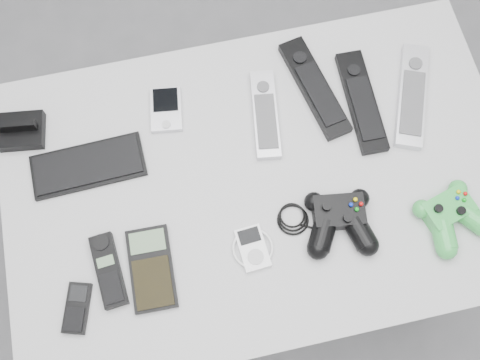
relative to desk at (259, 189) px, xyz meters
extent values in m
plane|color=slate|center=(-0.05, 0.09, -0.66)|extent=(3.50, 3.50, 0.00)
cube|color=#AAA9AC|center=(0.00, 0.00, 0.05)|extent=(1.07, 0.69, 0.03)
cylinder|color=black|center=(0.49, -0.30, -0.31)|extent=(0.03, 0.03, 0.69)
cylinder|color=black|center=(-0.49, 0.30, -0.31)|extent=(0.03, 0.03, 0.69)
cylinder|color=black|center=(0.49, 0.30, -0.31)|extent=(0.03, 0.03, 0.69)
cube|color=black|center=(-0.35, 0.11, 0.07)|extent=(0.24, 0.11, 0.01)
cube|color=black|center=(-0.47, 0.21, 0.09)|extent=(0.10, 0.09, 0.05)
cube|color=silver|center=(-0.16, 0.20, 0.07)|extent=(0.08, 0.11, 0.02)
cube|color=silver|center=(0.04, 0.14, 0.07)|extent=(0.08, 0.21, 0.02)
cube|color=black|center=(0.16, 0.18, 0.08)|extent=(0.11, 0.26, 0.03)
cube|color=black|center=(0.26, 0.13, 0.07)|extent=(0.07, 0.24, 0.02)
cube|color=silver|center=(0.37, 0.11, 0.07)|extent=(0.15, 0.25, 0.03)
cube|color=black|center=(-0.41, -0.18, 0.07)|extent=(0.07, 0.11, 0.02)
cube|color=black|center=(-0.34, -0.12, 0.07)|extent=(0.06, 0.15, 0.02)
cube|color=black|center=(-0.25, -0.14, 0.07)|extent=(0.09, 0.17, 0.02)
cube|color=white|center=(-0.05, -0.14, 0.07)|extent=(0.09, 0.09, 0.02)
camera|label=1|loc=(-0.13, -0.37, 1.17)|focal=42.00mm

